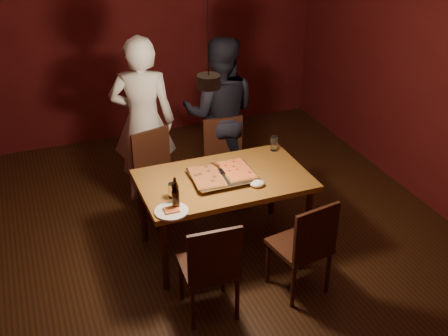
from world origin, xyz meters
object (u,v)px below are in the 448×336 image
object	(u,v)px
dining_table	(224,185)
chair_near_left	(211,262)
beer_bottle_a	(175,195)
chair_far_left	(157,167)
diner_white	(143,122)
diner_dark	(220,114)
beer_bottle_b	(175,190)
chair_far_right	(226,154)
pizza_tray	(223,176)
chair_near_right	(307,240)
plate_slice	(171,211)
pendant_lamp	(209,80)

from	to	relation	value
dining_table	chair_near_left	size ratio (longest dim) A/B	3.09
dining_table	beer_bottle_a	bearing A→B (deg)	-149.45
chair_far_left	diner_white	distance (m)	0.49
chair_far_left	diner_dark	bearing A→B (deg)	-171.20
dining_table	beer_bottle_b	xyz separation A→B (m)	(-0.52, -0.23, 0.19)
chair_far_right	pizza_tray	bearing A→B (deg)	71.22
diner_dark	chair_near_right	bearing A→B (deg)	113.82
chair_far_left	chair_far_right	bearing A→B (deg)	166.11
dining_table	diner_dark	distance (m)	1.25
chair_near_left	diner_dark	world-z (taller)	diner_dark
pizza_tray	plate_slice	world-z (taller)	pizza_tray
dining_table	chair_near_left	world-z (taller)	chair_near_left
dining_table	chair_near_right	size ratio (longest dim) A/B	3.09
pizza_tray	plate_slice	size ratio (longest dim) A/B	2.01
pendant_lamp	dining_table	bearing A→B (deg)	46.35
chair_far_right	diner_dark	world-z (taller)	diner_dark
pizza_tray	chair_far_left	bearing A→B (deg)	121.16
diner_dark	chair_far_right	bearing A→B (deg)	103.05
beer_bottle_a	beer_bottle_b	xyz separation A→B (m)	(0.02, 0.09, -0.01)
chair_far_left	plate_slice	world-z (taller)	chair_far_left
diner_white	pendant_lamp	bearing A→B (deg)	117.50
beer_bottle_a	pizza_tray	bearing A→B (deg)	30.49
beer_bottle_a	diner_white	world-z (taller)	diner_white
chair_near_right	pizza_tray	size ratio (longest dim) A/B	0.88
beer_bottle_a	chair_far_right	bearing A→B (deg)	52.35
diner_white	chair_near_right	bearing A→B (deg)	130.61
chair_far_right	dining_table	bearing A→B (deg)	71.89
chair_near_left	pizza_tray	size ratio (longest dim) A/B	0.88
dining_table	chair_far_left	bearing A→B (deg)	116.68
pizza_tray	diner_white	world-z (taller)	diner_white
chair_far_left	chair_near_right	bearing A→B (deg)	100.49
chair_far_right	chair_near_left	world-z (taller)	same
dining_table	diner_dark	xyz separation A→B (m)	(0.41, 1.17, 0.16)
plate_slice	chair_far_left	bearing A→B (deg)	80.88
chair_near_right	diner_dark	size ratio (longest dim) A/B	0.29
plate_slice	diner_white	world-z (taller)	diner_white
chair_near_left	pendant_lamp	bearing A→B (deg)	73.65
chair_near_right	beer_bottle_a	size ratio (longest dim) A/B	2.01
beer_bottle_a	beer_bottle_b	size ratio (longest dim) A/B	1.06
pizza_tray	diner_dark	size ratio (longest dim) A/B	0.33
pizza_tray	chair_far_right	bearing A→B (deg)	72.51
chair_far_left	beer_bottle_a	size ratio (longest dim) A/B	2.14
beer_bottle_b	plate_slice	bearing A→B (deg)	-119.56
dining_table	diner_dark	size ratio (longest dim) A/B	0.89
dining_table	chair_near_left	distance (m)	0.94
pizza_tray	beer_bottle_a	bearing A→B (deg)	-143.87
chair_far_left	diner_dark	distance (m)	0.94
plate_slice	diner_dark	world-z (taller)	diner_dark
beer_bottle_a	chair_far_left	bearing A→B (deg)	83.12
pizza_tray	diner_white	xyz separation A→B (m)	(-0.42, 1.15, 0.12)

